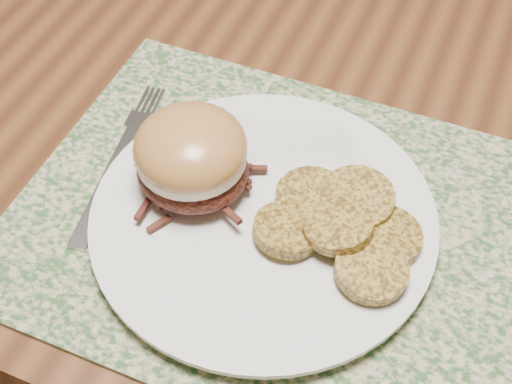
% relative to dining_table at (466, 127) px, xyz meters
% --- Properties ---
extents(dining_table, '(1.50, 0.90, 0.75)m').
position_rel_dining_table_xyz_m(dining_table, '(0.00, 0.00, 0.00)').
color(dining_table, brown).
rests_on(dining_table, ground).
extents(placemat, '(0.45, 0.33, 0.00)m').
position_rel_dining_table_xyz_m(placemat, '(-0.10, -0.26, 0.08)').
color(placemat, '#32572D').
rests_on(placemat, dining_table).
extents(dinner_plate, '(0.26, 0.26, 0.02)m').
position_rel_dining_table_xyz_m(dinner_plate, '(-0.13, -0.26, 0.09)').
color(dinner_plate, white).
rests_on(dinner_plate, placemat).
extents(pork_sandwich, '(0.11, 0.11, 0.07)m').
position_rel_dining_table_xyz_m(pork_sandwich, '(-0.19, -0.26, 0.13)').
color(pork_sandwich, black).
rests_on(pork_sandwich, dinner_plate).
extents(roasted_potatoes, '(0.14, 0.13, 0.03)m').
position_rel_dining_table_xyz_m(roasted_potatoes, '(-0.06, -0.26, 0.11)').
color(roasted_potatoes, olive).
rests_on(roasted_potatoes, dinner_plate).
extents(fork, '(0.05, 0.19, 0.00)m').
position_rel_dining_table_xyz_m(fork, '(-0.27, -0.25, 0.09)').
color(fork, silver).
rests_on(fork, placemat).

